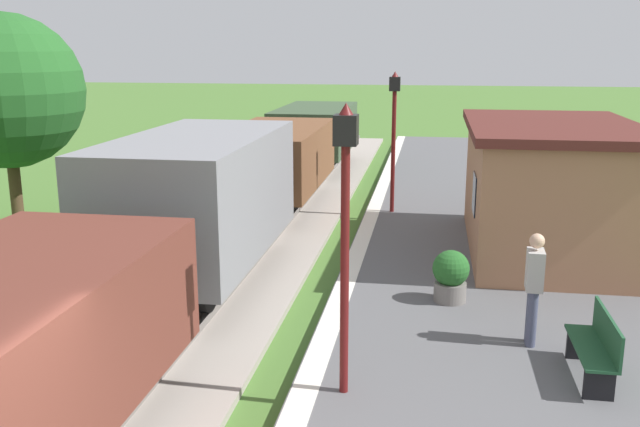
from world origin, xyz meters
name	(u,v)px	position (x,y,z in m)	size (l,w,h in m)	color
freight_train	(243,183)	(-2.40, 11.05, 1.48)	(2.50, 26.00, 2.72)	brown
station_hut	(549,187)	(4.40, 10.82, 1.65)	(3.50, 5.80, 2.78)	#9E6B4C
bench_near_hut	(597,346)	(4.17, 4.67, 0.72)	(0.42, 1.50, 0.91)	#1E4C2D
bench_down_platform	(510,183)	(4.17, 16.14, 0.72)	(0.42, 1.50, 0.91)	#1E4C2D
person_waiting	(534,285)	(3.46, 5.68, 1.18)	(0.26, 0.39, 1.71)	#474C66
potted_planter	(451,275)	(2.31, 7.33, 0.72)	(0.64, 0.64, 0.92)	slate
lamp_post_near	(345,198)	(0.90, 3.77, 2.80)	(0.28, 0.28, 3.70)	#591414
lamp_post_far	(394,116)	(0.90, 13.95, 2.80)	(0.28, 0.28, 3.70)	#591414
tree_trackside_far	(5,91)	(-7.84, 10.51, 3.57)	(3.56, 3.56, 5.36)	#4C3823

